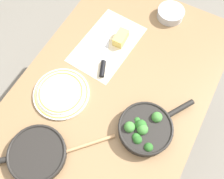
% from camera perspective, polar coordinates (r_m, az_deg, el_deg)
% --- Properties ---
extents(ground_plane, '(14.00, 14.00, 0.00)m').
position_cam_1_polar(ground_plane, '(1.85, 0.00, -9.80)').
color(ground_plane, slate).
extents(dining_table_red, '(1.33, 0.84, 0.73)m').
position_cam_1_polar(dining_table_red, '(1.23, 0.00, -1.90)').
color(dining_table_red, olive).
rests_on(dining_table_red, ground_plane).
extents(skillet_broccoli, '(0.33, 0.26, 0.08)m').
position_cam_1_polar(skillet_broccoli, '(1.07, 7.68, -8.81)').
color(skillet_broccoli, black).
rests_on(skillet_broccoli, dining_table_red).
extents(skillet_eggs, '(0.29, 0.33, 0.04)m').
position_cam_1_polar(skillet_eggs, '(1.10, -16.96, -13.92)').
color(skillet_eggs, black).
rests_on(skillet_eggs, dining_table_red).
extents(wooden_spoon, '(0.26, 0.25, 0.02)m').
position_cam_1_polar(wooden_spoon, '(1.08, -10.18, -13.68)').
color(wooden_spoon, tan).
rests_on(wooden_spoon, dining_table_red).
extents(parchment_sheet, '(0.41, 0.28, 0.00)m').
position_cam_1_polar(parchment_sheet, '(1.29, -1.12, 10.30)').
color(parchment_sheet, beige).
rests_on(parchment_sheet, dining_table_red).
extents(grater_knife, '(0.28, 0.14, 0.02)m').
position_cam_1_polar(grater_knife, '(1.24, -1.82, 7.16)').
color(grater_knife, silver).
rests_on(grater_knife, dining_table_red).
extents(cheese_block, '(0.09, 0.05, 0.05)m').
position_cam_1_polar(cheese_block, '(1.28, 2.02, 11.68)').
color(cheese_block, '#E0C15B').
rests_on(cheese_block, dining_table_red).
extents(dinner_plate_stack, '(0.26, 0.26, 0.03)m').
position_cam_1_polar(dinner_plate_stack, '(1.17, -11.54, -0.78)').
color(dinner_plate_stack, white).
rests_on(dinner_plate_stack, dining_table_red).
extents(prep_bowl_steel, '(0.14, 0.14, 0.04)m').
position_cam_1_polar(prep_bowl_steel, '(1.42, 13.24, 16.57)').
color(prep_bowl_steel, '#B7B7BC').
rests_on(prep_bowl_steel, dining_table_red).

